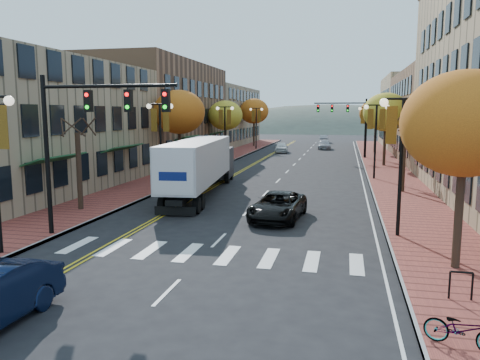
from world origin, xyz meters
The scene contains 30 objects.
ground centered at (0.00, 0.00, 0.00)m, with size 200.00×200.00×0.00m, color black.
sidewalk_left centered at (-9.00, 32.50, 0.07)m, with size 4.00×85.00×0.15m, color brown.
sidewalk_right centered at (9.00, 32.50, 0.07)m, with size 4.00×85.00×0.15m, color brown.
building_left_near centered at (-17.00, 13.00, 4.50)m, with size 12.00×22.00×9.00m, color #9E8966.
building_left_mid centered at (-17.00, 36.00, 5.50)m, with size 12.00×24.00×11.00m, color brown.
building_left_far centered at (-17.00, 61.00, 4.75)m, with size 12.00×26.00×9.50m, color #9E8966.
building_right_mid centered at (18.50, 42.00, 5.00)m, with size 15.00×24.00×10.00m, color brown.
building_right_far centered at (18.50, 64.00, 5.50)m, with size 15.00×20.00×11.00m, color #9E8966.
tree_left_a centered at (-9.00, 8.00, 2.25)m, with size 0.28×0.28×4.20m.
tree_left_b centered at (-9.00, 24.00, 5.45)m, with size 4.48×4.48×7.21m.
tree_left_c centered at (-9.00, 40.00, 5.05)m, with size 4.16×4.16×6.69m.
tree_left_d centered at (-9.00, 58.00, 5.60)m, with size 4.61×4.61×7.42m.
tree_right_a centered at (9.00, 2.00, 5.05)m, with size 4.16×4.16×6.69m.
tree_right_b centered at (9.00, 18.00, 2.25)m, with size 0.28×0.28×4.20m.
tree_right_c centered at (9.00, 34.00, 5.45)m, with size 4.48×4.48×7.21m.
tree_right_d centered at (9.00, 50.00, 5.29)m, with size 4.35×4.35×7.00m.
lamp_left_b centered at (-7.50, 16.00, 4.29)m, with size 1.96×0.36×6.05m.
lamp_left_c centered at (-7.50, 34.00, 4.29)m, with size 1.96×0.36×6.05m.
lamp_left_d centered at (-7.50, 52.00, 4.29)m, with size 1.96×0.36×6.05m.
lamp_right_a centered at (7.50, 6.00, 4.29)m, with size 1.96×0.36×6.05m.
lamp_right_b centered at (7.50, 24.00, 4.29)m, with size 1.96×0.36×6.05m.
lamp_right_c centered at (7.50, 42.00, 4.29)m, with size 1.96×0.36×6.05m.
traffic_mast_near centered at (-5.48, 3.00, 4.92)m, with size 6.10×0.35×7.00m.
traffic_mast_far centered at (5.48, 42.00, 4.92)m, with size 6.10×0.34×7.00m.
semi_truck centered at (-4.10, 14.64, 2.14)m, with size 3.79×14.82×3.66m.
black_suv centered at (1.90, 8.50, 0.69)m, with size 2.30×4.99×1.39m, color black.
car_far_white centered at (-3.31, 48.44, 0.71)m, with size 1.69×4.19×1.43m, color white.
car_far_silver centered at (2.11, 55.60, 0.67)m, with size 1.87×4.60×1.33m, color #96969D.
car_far_oncoming centered at (1.38, 70.68, 0.68)m, with size 1.43×4.10×1.35m, color #95949B.
bicycle centered at (7.88, -3.98, 0.59)m, with size 0.59×1.69×0.89m, color gray.
Camera 1 is at (5.16, -14.79, 5.44)m, focal length 35.00 mm.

